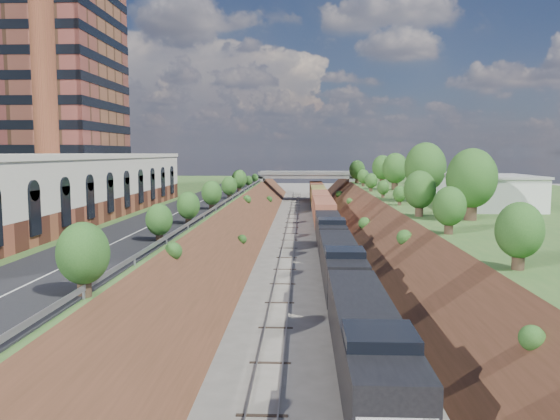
# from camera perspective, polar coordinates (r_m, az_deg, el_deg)

# --- Properties ---
(platform_left) EXTENTS (44.00, 180.00, 5.00)m
(platform_left) POSITION_cam_1_polar(r_m,az_deg,el_deg) (85.10, -19.88, -0.85)
(platform_left) COLOR #365F27
(platform_left) RESTS_ON ground
(platform_right) EXTENTS (44.00, 180.00, 5.00)m
(platform_right) POSITION_cam_1_polar(r_m,az_deg,el_deg) (85.68, 25.60, -1.04)
(platform_right) COLOR #365F27
(platform_right) RESTS_ON ground
(embankment_left) EXTENTS (10.00, 180.00, 10.00)m
(embankment_left) POSITION_cam_1_polar(r_m,az_deg,el_deg) (79.76, -5.01, -2.76)
(embankment_left) COLOR brown
(embankment_left) RESTS_ON ground
(embankment_right) EXTENTS (10.00, 180.00, 10.00)m
(embankment_right) POSITION_cam_1_polar(r_m,az_deg,el_deg) (79.96, 10.84, -2.83)
(embankment_right) COLOR brown
(embankment_right) RESTS_ON ground
(rail_left_track) EXTENTS (1.58, 180.00, 0.18)m
(rail_left_track) POSITION_cam_1_polar(r_m,az_deg,el_deg) (79.11, 1.04, -2.75)
(rail_left_track) COLOR gray
(rail_left_track) RESTS_ON ground
(rail_right_track) EXTENTS (1.58, 180.00, 0.18)m
(rail_right_track) POSITION_cam_1_polar(r_m,az_deg,el_deg) (79.15, 4.81, -2.76)
(rail_right_track) COLOR gray
(rail_right_track) RESTS_ON ground
(road) EXTENTS (8.00, 180.00, 0.10)m
(road) POSITION_cam_1_polar(r_m,az_deg,el_deg) (79.86, -8.24, 0.86)
(road) COLOR black
(road) RESTS_ON platform_left
(guardrail) EXTENTS (0.10, 171.00, 0.70)m
(guardrail) POSITION_cam_1_polar(r_m,az_deg,el_deg) (78.96, -5.35, 1.20)
(guardrail) COLOR #99999E
(guardrail) RESTS_ON platform_left
(commercial_building) EXTENTS (14.30, 62.30, 7.00)m
(commercial_building) POSITION_cam_1_polar(r_m,az_deg,el_deg) (62.53, -23.45, 2.19)
(commercial_building) COLOR brown
(commercial_building) RESTS_ON platform_left
(highrise_tower) EXTENTS (22.00, 22.00, 53.90)m
(highrise_tower) POSITION_cam_1_polar(r_m,az_deg,el_deg) (102.13, -23.83, 17.23)
(highrise_tower) COLOR brown
(highrise_tower) RESTS_ON platform_left
(smokestack) EXTENTS (3.20, 3.20, 40.00)m
(smokestack) POSITION_cam_1_polar(r_m,az_deg,el_deg) (83.12, -23.50, 14.43)
(smokestack) COLOR brown
(smokestack) RESTS_ON platform_left
(overpass) EXTENTS (24.50, 8.30, 7.40)m
(overpass) POSITION_cam_1_polar(r_m,az_deg,el_deg) (140.35, 2.72, 3.05)
(overpass) COLOR gray
(overpass) RESTS_ON ground
(white_building_near) EXTENTS (9.00, 12.00, 4.00)m
(white_building_near) POSITION_cam_1_polar(r_m,az_deg,el_deg) (74.41, 21.43, 1.64)
(white_building_near) COLOR silver
(white_building_near) RESTS_ON platform_right
(white_building_far) EXTENTS (8.00, 10.00, 3.60)m
(white_building_far) POSITION_cam_1_polar(r_m,az_deg,el_deg) (95.32, 16.85, 2.54)
(white_building_far) COLOR silver
(white_building_far) RESTS_ON platform_right
(tree_right_large) EXTENTS (5.25, 5.25, 7.61)m
(tree_right_large) POSITION_cam_1_polar(r_m,az_deg,el_deg) (60.87, 19.39, 3.08)
(tree_right_large) COLOR #473323
(tree_right_large) RESTS_ON platform_right
(tree_left_crest) EXTENTS (2.45, 2.45, 3.55)m
(tree_left_crest) POSITION_cam_1_polar(r_m,az_deg,el_deg) (40.06, -13.63, -1.46)
(tree_left_crest) COLOR #473323
(tree_left_crest) RESTS_ON platform_left
(freight_train) EXTENTS (3.15, 126.88, 4.69)m
(freight_train) POSITION_cam_1_polar(r_m,az_deg,el_deg) (84.48, 4.67, -0.46)
(freight_train) COLOR black
(freight_train) RESTS_ON ground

